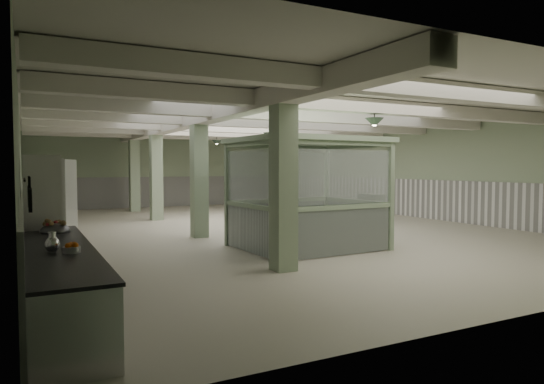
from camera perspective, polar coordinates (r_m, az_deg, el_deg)
name	(u,v)px	position (r m, az deg, el deg)	size (l,w,h in m)	color
floor	(263,228)	(15.90, -1.09, -4.25)	(20.00, 20.00, 0.00)	beige
ceiling	(263,117)	(15.85, -1.10, 8.77)	(14.00, 20.00, 0.02)	beige
wall_back	(176,171)	(25.14, -11.19, 2.47)	(14.00, 0.02, 3.60)	#95A684
wall_left	(21,175)	(14.16, -27.46, 1.83)	(0.02, 20.00, 3.60)	#95A684
wall_right	(423,172)	(19.87, 17.35, 2.27)	(0.02, 20.00, 3.60)	#95A684
wainscot_left	(23,215)	(14.22, -27.26, -2.41)	(0.05, 19.90, 1.50)	white
wainscot_right	(422,199)	(19.89, 17.26, -0.76)	(0.05, 19.90, 1.50)	white
wainscot_back	(177,191)	(25.14, -11.15, 0.08)	(13.90, 0.05, 1.50)	white
girder	(188,121)	(14.90, -9.86, 8.24)	(0.45, 19.90, 0.40)	white
beam_a	(440,91)	(9.72, 19.14, 11.19)	(13.90, 0.35, 0.32)	white
beam_b	(357,106)	(11.58, 10.02, 9.97)	(13.90, 0.35, 0.32)	white
beam_c	(302,116)	(13.64, 3.58, 8.94)	(13.90, 0.35, 0.32)	white
beam_d	(263,123)	(15.83, -1.10, 8.12)	(13.90, 0.35, 0.32)	white
beam_e	(233,128)	(18.10, -4.62, 7.47)	(13.90, 0.35, 0.32)	white
beam_f	(210,133)	(20.43, -7.33, 6.94)	(13.90, 0.35, 0.32)	white
beam_g	(191,136)	(22.79, -9.49, 6.52)	(13.90, 0.35, 0.32)	white
column_a	(283,177)	(9.29, 1.35, 1.73)	(0.42, 0.42, 3.60)	#9AAF8D
column_b	(199,174)	(13.89, -8.57, 2.11)	(0.42, 0.42, 3.60)	#9AAF8D
column_c	(156,172)	(18.70, -13.48, 2.28)	(0.42, 0.42, 3.60)	#9AAF8D
column_d	(134,171)	(22.60, -15.89, 2.36)	(0.42, 0.42, 3.60)	#9AAF8D
hook_rail	(24,180)	(6.56, -27.11, 1.30)	(0.02, 0.02, 1.20)	black
pendant_front	(374,123)	(11.85, 11.95, 7.99)	(0.44, 0.44, 0.22)	#334435
pendant_mid	(269,136)	(16.47, -0.30, 6.63)	(0.44, 0.44, 0.22)	#334435
pendant_back	(217,142)	(21.05, -6.51, 5.82)	(0.44, 0.44, 0.22)	#334435
prep_counter	(59,280)	(7.34, -23.77, -9.42)	(0.87, 5.00, 0.91)	silver
pitcher_near	(54,223)	(9.27, -24.28, -3.38)	(0.16, 0.19, 0.24)	silver
pitcher_far	(52,242)	(6.86, -24.43, -5.42)	(0.18, 0.21, 0.27)	silver
veg_colander	(55,227)	(8.87, -24.16, -3.73)	(0.48, 0.48, 0.22)	#434248
orange_bowl	(72,250)	(6.72, -22.51, -6.37)	(0.22, 0.22, 0.08)	#B2B2B7
skillet_near	(30,200)	(6.07, -26.57, -0.87)	(0.28, 0.28, 0.04)	black
skillet_far	(29,197)	(6.83, -26.65, -0.48)	(0.28, 0.28, 0.04)	black
walkin_cooler	(43,213)	(10.40, -25.37, -2.24)	(0.93, 2.42, 2.22)	silver
guard_booth	(307,175)	(11.92, 4.12, 2.06)	(3.48, 2.99, 2.70)	#8FA785
filing_cabinet	(371,219)	(12.98, 11.58, -3.08)	(0.42, 0.60, 1.29)	#616554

